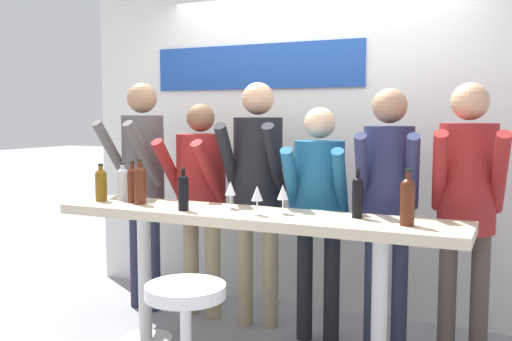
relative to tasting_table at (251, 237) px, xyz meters
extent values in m
cube|color=silver|center=(0.00, 1.21, 0.63)|extent=(4.17, 0.10, 2.85)
cube|color=#1E479E|center=(-0.51, 1.15, 1.14)|extent=(1.83, 0.02, 0.36)
cube|color=beige|center=(0.00, 0.00, 0.12)|extent=(2.57, 0.50, 0.06)
cylinder|color=silver|center=(-0.80, 0.00, -0.33)|extent=(0.09, 0.09, 0.89)
cylinder|color=silver|center=(-0.80, 0.00, -0.79)|extent=(0.36, 0.36, 0.02)
cylinder|color=silver|center=(0.80, 0.00, -0.33)|extent=(0.09, 0.09, 0.89)
cylinder|color=white|center=(-0.09, -0.61, -0.18)|extent=(0.43, 0.43, 0.07)
cylinder|color=#23283D|center=(-1.29, 0.58, -0.37)|extent=(0.10, 0.10, 0.86)
cylinder|color=#23283D|center=(-1.12, 0.56, -0.37)|extent=(0.10, 0.10, 0.86)
cylinder|color=#514C4C|center=(-1.20, 0.57, 0.40)|extent=(0.36, 0.36, 0.68)
sphere|color=#9E7556|center=(-1.20, 0.57, 0.88)|extent=(0.23, 0.23, 0.23)
cylinder|color=#514C4C|center=(-1.37, 0.42, 0.45)|extent=(0.12, 0.40, 0.52)
cylinder|color=#514C4C|center=(-1.07, 0.39, 0.45)|extent=(0.12, 0.40, 0.52)
cylinder|color=gray|center=(-0.81, 0.63, -0.41)|extent=(0.12, 0.12, 0.78)
cylinder|color=gray|center=(-0.61, 0.61, -0.41)|extent=(0.12, 0.12, 0.78)
cylinder|color=maroon|center=(-0.71, 0.62, 0.30)|extent=(0.41, 0.41, 0.62)
sphere|color=brown|center=(-0.71, 0.62, 0.73)|extent=(0.21, 0.21, 0.21)
cylinder|color=maroon|center=(-0.90, 0.48, 0.34)|extent=(0.12, 0.38, 0.48)
cylinder|color=maroon|center=(-0.55, 0.45, 0.34)|extent=(0.12, 0.38, 0.48)
cylinder|color=gray|center=(-0.32, 0.59, -0.37)|extent=(0.11, 0.11, 0.85)
cylinder|color=gray|center=(-0.13, 0.61, -0.37)|extent=(0.11, 0.11, 0.85)
cylinder|color=black|center=(-0.23, 0.60, 0.39)|extent=(0.40, 0.40, 0.68)
sphere|color=tan|center=(-0.23, 0.60, 0.86)|extent=(0.23, 0.23, 0.23)
cylinder|color=black|center=(-0.37, 0.42, 0.44)|extent=(0.14, 0.41, 0.52)
cylinder|color=black|center=(-0.04, 0.46, 0.44)|extent=(0.14, 0.41, 0.52)
cylinder|color=black|center=(0.17, 0.51, -0.42)|extent=(0.11, 0.11, 0.77)
cylinder|color=black|center=(0.35, 0.54, -0.42)|extent=(0.11, 0.11, 0.77)
cylinder|color=#19517A|center=(0.26, 0.52, 0.27)|extent=(0.39, 0.39, 0.61)
sphere|color=#D6AD89|center=(0.26, 0.52, 0.70)|extent=(0.21, 0.21, 0.21)
cylinder|color=#19517A|center=(0.13, 0.35, 0.32)|extent=(0.14, 0.37, 0.47)
cylinder|color=#19517A|center=(0.44, 0.40, 0.32)|extent=(0.14, 0.37, 0.47)
cylinder|color=#23283D|center=(0.64, 0.51, -0.39)|extent=(0.10, 0.10, 0.82)
cylinder|color=#23283D|center=(0.81, 0.54, -0.39)|extent=(0.10, 0.10, 0.82)
cylinder|color=#23284C|center=(0.72, 0.53, 0.35)|extent=(0.37, 0.37, 0.65)
sphere|color=#9E7556|center=(0.72, 0.53, 0.81)|extent=(0.22, 0.22, 0.22)
cylinder|color=#23284C|center=(0.60, 0.35, 0.40)|extent=(0.14, 0.39, 0.50)
cylinder|color=#23284C|center=(0.90, 0.40, 0.40)|extent=(0.14, 0.39, 0.50)
cylinder|color=#473D33|center=(1.10, 0.53, -0.38)|extent=(0.11, 0.11, 0.84)
cylinder|color=#473D33|center=(1.29, 0.56, -0.38)|extent=(0.11, 0.11, 0.84)
cylinder|color=maroon|center=(1.20, 0.54, 0.37)|extent=(0.38, 0.38, 0.66)
sphere|color=tan|center=(1.20, 0.54, 0.83)|extent=(0.23, 0.23, 0.23)
cylinder|color=maroon|center=(1.06, 0.36, 0.41)|extent=(0.13, 0.40, 0.51)
cylinder|color=maroon|center=(1.38, 0.41, 0.41)|extent=(0.13, 0.40, 0.51)
cylinder|color=black|center=(0.64, 0.08, 0.26)|extent=(0.06, 0.06, 0.20)
sphere|color=black|center=(0.64, 0.08, 0.36)|extent=(0.06, 0.06, 0.06)
cylinder|color=black|center=(0.64, 0.08, 0.39)|extent=(0.02, 0.02, 0.07)
cylinder|color=black|center=(0.64, 0.08, 0.44)|extent=(0.03, 0.03, 0.01)
cylinder|color=brown|center=(-1.14, -0.01, 0.25)|extent=(0.08, 0.08, 0.18)
sphere|color=brown|center=(-1.14, -0.01, 0.34)|extent=(0.08, 0.08, 0.08)
cylinder|color=brown|center=(-1.14, -0.01, 0.37)|extent=(0.03, 0.03, 0.06)
cylinder|color=black|center=(-1.14, -0.01, 0.41)|extent=(0.03, 0.03, 0.01)
cylinder|color=#4C1E0F|center=(-0.81, -0.02, 0.26)|extent=(0.08, 0.08, 0.21)
sphere|color=#4C1E0F|center=(-0.81, -0.02, 0.37)|extent=(0.08, 0.08, 0.08)
cylinder|color=#4C1E0F|center=(-0.81, -0.02, 0.40)|extent=(0.03, 0.03, 0.07)
cylinder|color=black|center=(-0.81, -0.02, 0.45)|extent=(0.03, 0.03, 0.02)
cylinder|color=#4C1E0F|center=(0.94, -0.03, 0.26)|extent=(0.08, 0.08, 0.21)
sphere|color=#4C1E0F|center=(0.94, -0.03, 0.37)|extent=(0.08, 0.08, 0.08)
cylinder|color=#4C1E0F|center=(0.94, -0.03, 0.41)|extent=(0.03, 0.03, 0.08)
cylinder|color=black|center=(0.94, -0.03, 0.45)|extent=(0.03, 0.03, 0.02)
cylinder|color=#4C1E0F|center=(-0.90, 0.03, 0.25)|extent=(0.07, 0.07, 0.20)
sphere|color=#4C1E0F|center=(-0.90, 0.03, 0.35)|extent=(0.07, 0.07, 0.07)
cylinder|color=#4C1E0F|center=(-0.90, 0.03, 0.39)|extent=(0.03, 0.03, 0.07)
cylinder|color=black|center=(-0.90, 0.03, 0.43)|extent=(0.03, 0.03, 0.01)
cylinder|color=black|center=(-0.41, -0.12, 0.25)|extent=(0.07, 0.07, 0.19)
sphere|color=black|center=(-0.41, -0.12, 0.34)|extent=(0.07, 0.07, 0.07)
cylinder|color=black|center=(-0.41, -0.12, 0.38)|extent=(0.02, 0.02, 0.07)
cylinder|color=black|center=(-0.41, -0.12, 0.42)|extent=(0.03, 0.03, 0.01)
cylinder|color=#B7BCC1|center=(-1.03, 0.09, 0.25)|extent=(0.08, 0.08, 0.18)
sphere|color=#B7BCC1|center=(-1.03, 0.09, 0.34)|extent=(0.08, 0.08, 0.08)
cylinder|color=#B7BCC1|center=(-1.03, 0.09, 0.37)|extent=(0.03, 0.03, 0.07)
cylinder|color=black|center=(-1.03, 0.09, 0.41)|extent=(0.03, 0.03, 0.01)
cylinder|color=silver|center=(0.08, -0.08, 0.16)|extent=(0.06, 0.06, 0.01)
cylinder|color=silver|center=(0.08, -0.08, 0.20)|extent=(0.01, 0.01, 0.08)
cone|color=silver|center=(0.08, -0.08, 0.29)|extent=(0.07, 0.07, 0.09)
cylinder|color=silver|center=(0.20, 0.03, 0.16)|extent=(0.06, 0.06, 0.01)
cylinder|color=silver|center=(0.20, 0.03, 0.20)|extent=(0.01, 0.01, 0.08)
cone|color=silver|center=(0.20, 0.03, 0.29)|extent=(0.07, 0.07, 0.09)
cylinder|color=silver|center=(-0.17, 0.07, 0.16)|extent=(0.06, 0.06, 0.01)
cylinder|color=silver|center=(-0.17, 0.07, 0.20)|extent=(0.01, 0.01, 0.08)
cone|color=silver|center=(-0.17, 0.07, 0.29)|extent=(0.07, 0.07, 0.09)
camera|label=1|loc=(1.47, -3.11, 0.74)|focal=40.00mm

